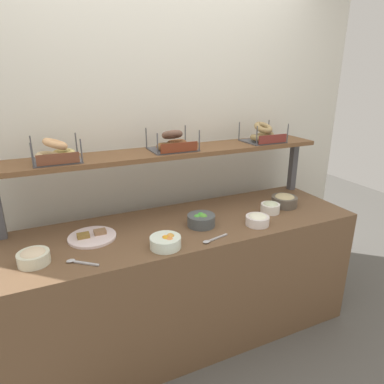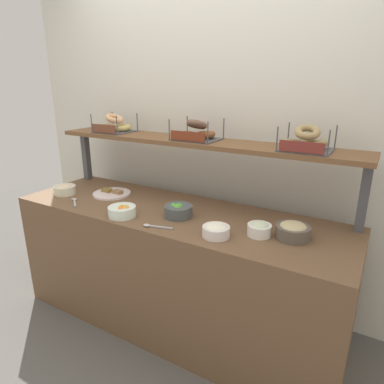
{
  "view_description": "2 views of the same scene",
  "coord_description": "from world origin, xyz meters",
  "px_view_note": "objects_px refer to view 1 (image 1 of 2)",
  "views": [
    {
      "loc": [
        -0.81,
        -1.83,
        1.77
      ],
      "look_at": [
        0.07,
        0.08,
        1.03
      ],
      "focal_mm": 31.79,
      "sensor_mm": 36.0,
      "label": 1
    },
    {
      "loc": [
        1.15,
        -1.73,
        1.66
      ],
      "look_at": [
        0.12,
        0.02,
        1.0
      ],
      "focal_mm": 31.9,
      "sensor_mm": 36.0,
      "label": 2
    }
  ],
  "objects_px": {
    "serving_plate_white": "(92,237)",
    "serving_spoon_by_edge": "(212,240)",
    "bagel_basket_plain": "(56,153)",
    "bowl_veggie_mix": "(201,220)",
    "bowl_scallion_spread": "(270,207)",
    "bowl_fruit_salad": "(166,242)",
    "bowl_potato_salad": "(33,257)",
    "bagel_basket_cinnamon_raisin": "(172,143)",
    "bagel_basket_everything": "(263,135)",
    "serving_spoon_near_plate": "(78,262)",
    "bowl_hummus": "(284,200)",
    "bowl_cream_cheese": "(257,219)"
  },
  "relations": [
    {
      "from": "bowl_veggie_mix",
      "to": "bagel_basket_cinnamon_raisin",
      "type": "height_order",
      "value": "bagel_basket_cinnamon_raisin"
    },
    {
      "from": "bowl_veggie_mix",
      "to": "serving_spoon_by_edge",
      "type": "xyz_separation_m",
      "value": [
        -0.04,
        -0.21,
        -0.03
      ]
    },
    {
      "from": "bowl_fruit_salad",
      "to": "bagel_basket_cinnamon_raisin",
      "type": "height_order",
      "value": "bagel_basket_cinnamon_raisin"
    },
    {
      "from": "bowl_potato_salad",
      "to": "bowl_hummus",
      "type": "height_order",
      "value": "bowl_hummus"
    },
    {
      "from": "bowl_hummus",
      "to": "bowl_fruit_salad",
      "type": "bearing_deg",
      "value": -167.39
    },
    {
      "from": "bowl_hummus",
      "to": "bagel_basket_everything",
      "type": "height_order",
      "value": "bagel_basket_everything"
    },
    {
      "from": "serving_spoon_by_edge",
      "to": "bowl_cream_cheese",
      "type": "bearing_deg",
      "value": 11.6
    },
    {
      "from": "bowl_veggie_mix",
      "to": "serving_plate_white",
      "type": "relative_size",
      "value": 0.64
    },
    {
      "from": "bagel_basket_plain",
      "to": "bowl_potato_salad",
      "type": "bearing_deg",
      "value": -116.58
    },
    {
      "from": "bagel_basket_plain",
      "to": "serving_spoon_by_edge",
      "type": "bearing_deg",
      "value": -35.7
    },
    {
      "from": "bowl_potato_salad",
      "to": "serving_plate_white",
      "type": "height_order",
      "value": "bowl_potato_salad"
    },
    {
      "from": "bowl_veggie_mix",
      "to": "bowl_fruit_salad",
      "type": "bearing_deg",
      "value": -150.21
    },
    {
      "from": "bowl_fruit_salad",
      "to": "bowl_potato_salad",
      "type": "bearing_deg",
      "value": 169.78
    },
    {
      "from": "bowl_potato_salad",
      "to": "bagel_basket_cinnamon_raisin",
      "type": "relative_size",
      "value": 0.53
    },
    {
      "from": "bowl_scallion_spread",
      "to": "serving_plate_white",
      "type": "xyz_separation_m",
      "value": [
        -1.19,
        0.12,
        -0.03
      ]
    },
    {
      "from": "serving_plate_white",
      "to": "bagel_basket_cinnamon_raisin",
      "type": "height_order",
      "value": "bagel_basket_cinnamon_raisin"
    },
    {
      "from": "bowl_scallion_spread",
      "to": "bowl_potato_salad",
      "type": "height_order",
      "value": "same"
    },
    {
      "from": "serving_spoon_by_edge",
      "to": "bagel_basket_everything",
      "type": "distance_m",
      "value": 1.0
    },
    {
      "from": "serving_plate_white",
      "to": "bowl_fruit_salad",
      "type": "bearing_deg",
      "value": -38.75
    },
    {
      "from": "bowl_fruit_salad",
      "to": "bagel_basket_plain",
      "type": "relative_size",
      "value": 0.63
    },
    {
      "from": "bowl_fruit_salad",
      "to": "bowl_hummus",
      "type": "xyz_separation_m",
      "value": [
        1.0,
        0.22,
        0.01
      ]
    },
    {
      "from": "bagel_basket_plain",
      "to": "bagel_basket_everything",
      "type": "distance_m",
      "value": 1.45
    },
    {
      "from": "bowl_hummus",
      "to": "bowl_cream_cheese",
      "type": "height_order",
      "value": "bowl_hummus"
    },
    {
      "from": "bowl_veggie_mix",
      "to": "bagel_basket_everything",
      "type": "relative_size",
      "value": 0.62
    },
    {
      "from": "bowl_cream_cheese",
      "to": "serving_plate_white",
      "type": "distance_m",
      "value": 1.02
    },
    {
      "from": "bowl_veggie_mix",
      "to": "bagel_basket_cinnamon_raisin",
      "type": "bearing_deg",
      "value": 100.19
    },
    {
      "from": "bagel_basket_plain",
      "to": "bagel_basket_everything",
      "type": "height_order",
      "value": "bagel_basket_everything"
    },
    {
      "from": "serving_spoon_by_edge",
      "to": "bowl_hummus",
      "type": "bearing_deg",
      "value": 19.75
    },
    {
      "from": "bowl_fruit_salad",
      "to": "bagel_basket_cinnamon_raisin",
      "type": "xyz_separation_m",
      "value": [
        0.25,
        0.5,
        0.44
      ]
    },
    {
      "from": "bowl_potato_salad",
      "to": "serving_spoon_by_edge",
      "type": "height_order",
      "value": "bowl_potato_salad"
    },
    {
      "from": "bowl_potato_salad",
      "to": "bagel_basket_cinnamon_raisin",
      "type": "height_order",
      "value": "bagel_basket_cinnamon_raisin"
    },
    {
      "from": "serving_spoon_by_edge",
      "to": "bagel_basket_everything",
      "type": "xyz_separation_m",
      "value": [
        0.7,
        0.53,
        0.47
      ]
    },
    {
      "from": "bagel_basket_plain",
      "to": "bowl_veggie_mix",
      "type": "bearing_deg",
      "value": -22.43
    },
    {
      "from": "serving_plate_white",
      "to": "serving_spoon_by_edge",
      "type": "xyz_separation_m",
      "value": [
        0.62,
        -0.33,
        -0.0
      ]
    },
    {
      "from": "serving_plate_white",
      "to": "bagel_basket_cinnamon_raisin",
      "type": "bearing_deg",
      "value": 19.64
    },
    {
      "from": "bagel_basket_cinnamon_raisin",
      "to": "bagel_basket_everything",
      "type": "bearing_deg",
      "value": -0.94
    },
    {
      "from": "bowl_scallion_spread",
      "to": "bagel_basket_everything",
      "type": "distance_m",
      "value": 0.56
    },
    {
      "from": "bagel_basket_cinnamon_raisin",
      "to": "bagel_basket_everything",
      "type": "relative_size",
      "value": 1.05
    },
    {
      "from": "bowl_scallion_spread",
      "to": "bowl_fruit_salad",
      "type": "relative_size",
      "value": 0.76
    },
    {
      "from": "bowl_scallion_spread",
      "to": "bowl_veggie_mix",
      "type": "distance_m",
      "value": 0.53
    },
    {
      "from": "bagel_basket_cinnamon_raisin",
      "to": "bagel_basket_everything",
      "type": "distance_m",
      "value": 0.72
    },
    {
      "from": "bowl_scallion_spread",
      "to": "serving_plate_white",
      "type": "bearing_deg",
      "value": 174.34
    },
    {
      "from": "serving_plate_white",
      "to": "bagel_basket_everything",
      "type": "bearing_deg",
      "value": 8.71
    },
    {
      "from": "bagel_basket_everything",
      "to": "serving_spoon_by_edge",
      "type": "bearing_deg",
      "value": -142.97
    },
    {
      "from": "serving_spoon_by_edge",
      "to": "serving_spoon_near_plate",
      "type": "bearing_deg",
      "value": 174.46
    },
    {
      "from": "bowl_veggie_mix",
      "to": "bowl_hummus",
      "type": "relative_size",
      "value": 0.96
    },
    {
      "from": "bowl_fruit_salad",
      "to": "bowl_veggie_mix",
      "type": "xyz_separation_m",
      "value": [
        0.3,
        0.17,
        0.0
      ]
    },
    {
      "from": "serving_spoon_by_edge",
      "to": "bagel_basket_cinnamon_raisin",
      "type": "bearing_deg",
      "value": 92.3
    },
    {
      "from": "bowl_fruit_salad",
      "to": "bagel_basket_everything",
      "type": "distance_m",
      "value": 1.17
    },
    {
      "from": "bowl_cream_cheese",
      "to": "serving_spoon_near_plate",
      "type": "distance_m",
      "value": 1.11
    }
  ]
}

